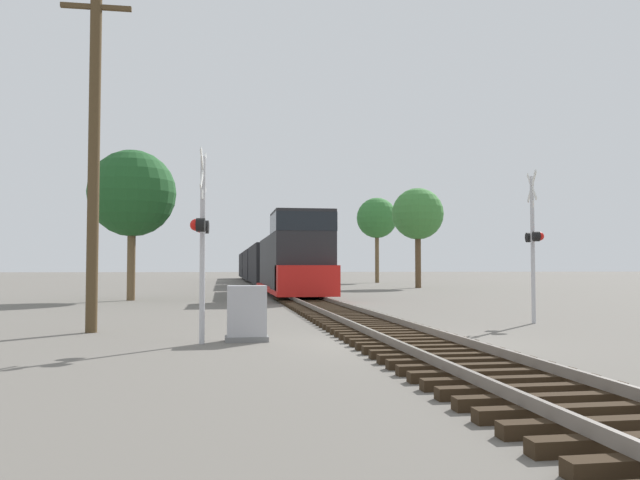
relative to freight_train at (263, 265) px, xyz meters
The scene contains 10 objects.
ground_plane 47.60m from the freight_train, 90.00° to the right, with size 400.00×400.00×0.00m, color #666059.
rail_track_bed 47.59m from the freight_train, 90.00° to the right, with size 2.60×160.00×0.31m.
freight_train is the anchor object (origin of this frame).
crossing_signal_near 47.09m from the freight_train, 95.42° to the right, with size 0.40×1.01×4.31m.
crossing_signal_far 43.70m from the freight_train, 83.04° to the right, with size 0.48×1.01×4.60m.
relay_cabinet 46.70m from the freight_train, 94.21° to the right, with size 0.98×0.58×1.27m.
utility_pole 44.71m from the freight_train, 99.44° to the right, with size 1.80×0.30×9.15m.
tree_far_right 29.64m from the freight_train, 106.85° to the right, with size 4.42×4.42×7.66m.
tree_mid_background 17.45m from the freight_train, 46.17° to the right, with size 4.19×4.19×8.12m.
tree_deep_background 14.26m from the freight_train, 19.49° to the left, with size 4.36×4.36×9.18m.
Camera 1 is at (-4.01, -13.34, 1.69)m, focal length 35.00 mm.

